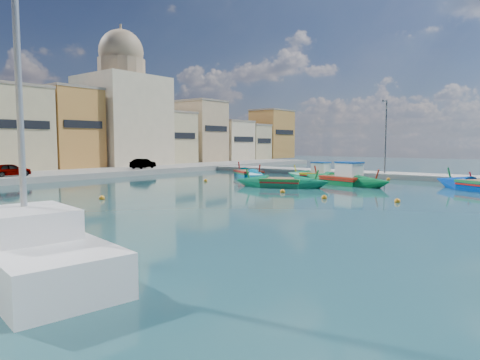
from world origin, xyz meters
TOP-DOWN VIEW (x-y plane):
  - ground at (0.00, 0.00)m, footprint 160.00×160.00m
  - east_quay at (18.00, 0.00)m, footprint 4.00×70.00m
  - north_quay at (0.00, 32.00)m, footprint 80.00×8.00m
  - north_townhouses at (6.68, 39.36)m, footprint 83.20×7.87m
  - church_block at (10.00, 40.00)m, footprint 10.00×10.00m
  - quay_street_lamp at (17.44, 6.00)m, footprint 1.18×0.16m
  - parked_cars at (-8.16, 30.50)m, footprint 26.16×2.43m
  - luzzu_turquoise_cabin at (7.92, 6.05)m, footprint 4.82×9.84m
  - luzzu_blue_cabin at (11.38, 10.51)m, footprint 2.52×7.68m
  - luzzu_cyan_mid at (8.89, 17.22)m, footprint 6.73×8.70m
  - luzzu_green at (2.74, 9.17)m, footprint 4.79×8.21m
  - yacht_mid at (-20.84, 3.71)m, footprint 4.25×10.17m
  - mooring_buoys at (0.66, 7.46)m, footprint 26.00×19.08m

SIDE VIEW (x-z plane):
  - ground at x=0.00m, z-range 0.00..0.00m
  - mooring_buoys at x=0.66m, z-range -0.10..0.26m
  - east_quay at x=18.00m, z-range 0.00..0.50m
  - luzzu_green at x=2.74m, z-range -0.99..1.53m
  - luzzu_cyan_mid at x=8.89m, z-range -1.05..1.61m
  - north_quay at x=0.00m, z-range 0.00..0.60m
  - luzzu_blue_cabin at x=11.38m, z-range -1.01..1.66m
  - luzzu_turquoise_cabin at x=7.92m, z-range -1.17..1.92m
  - yacht_mid at x=-20.84m, z-range -5.73..6.71m
  - parked_cars at x=-8.16m, z-range 0.60..1.77m
  - quay_street_lamp at x=17.44m, z-range 0.34..8.34m
  - north_townhouses at x=6.68m, z-range -0.10..10.09m
  - church_block at x=10.00m, z-range -1.14..17.96m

